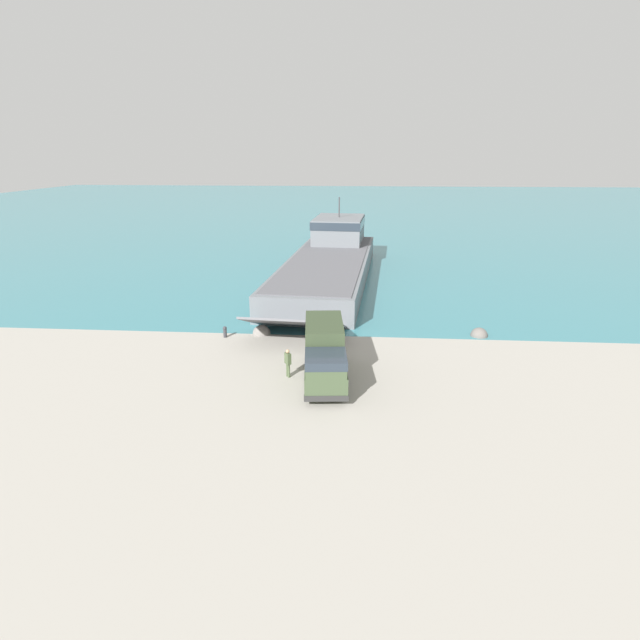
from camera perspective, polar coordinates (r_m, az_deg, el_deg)
The scene contains 9 objects.
ground_plane at distance 33.04m, azimuth 0.80°, elevation -4.15°, with size 240.00×240.00×0.00m, color #9E998E.
water_surface at distance 124.99m, azimuth 3.46°, elevation 12.59°, with size 240.00×180.00×0.01m, color teal.
landing_craft at distance 54.98m, azimuth 1.22°, elevation 7.11°, with size 10.35×36.23×7.74m.
military_truck at distance 29.18m, azimuth 0.52°, elevation -3.83°, with size 2.95×7.13×3.24m.
soldier_on_ramp at distance 29.74m, azimuth -3.69°, elevation -4.71°, with size 0.45×0.50×1.76m.
moored_boat_a at distance 84.83m, azimuth 2.50°, elevation 10.13°, with size 4.42×7.92×1.34m.
mooring_bollard at distance 36.86m, azimuth -10.81°, elevation -1.29°, with size 0.29×0.29×0.84m.
shoreline_rock_a at distance 38.44m, azimuth 17.71°, elevation -1.75°, with size 1.25×1.25×1.25m, color #66605B.
shoreline_rock_b at distance 37.30m, azimuth -6.69°, elevation -1.58°, with size 1.33×1.33×1.33m, color gray.
Camera 1 is at (1.78, -30.45, 12.70)m, focal length 28.00 mm.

